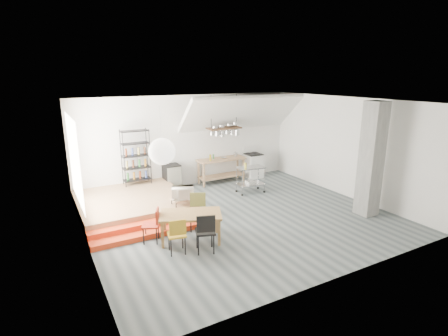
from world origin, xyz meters
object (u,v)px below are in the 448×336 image
stove (253,165)px  mini_fridge (172,177)px  rolling_cart (251,176)px  dining_table (191,216)px

stove → mini_fridge: stove is taller
rolling_cart → stove: bearing=59.3°
rolling_cart → mini_fridge: bearing=150.5°
rolling_cart → mini_fridge: (-2.22, 1.54, -0.13)m
dining_table → rolling_cart: rolling_cart is taller
stove → dining_table: 5.69m
stove → mini_fridge: (-3.31, 0.04, -0.03)m
mini_fridge → rolling_cart: bearing=-34.8°
stove → dining_table: (-4.26, -3.77, 0.13)m
stove → rolling_cart: bearing=-126.1°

